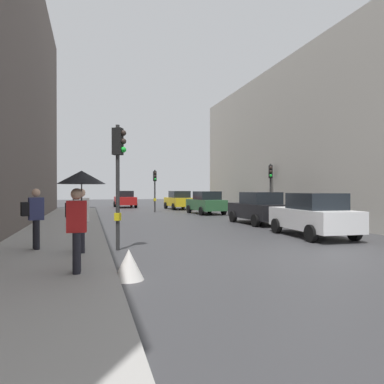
{
  "coord_description": "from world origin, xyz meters",
  "views": [
    {
      "loc": [
        -6.14,
        -8.53,
        1.9
      ],
      "look_at": [
        -0.47,
        10.62,
        1.76
      ],
      "focal_mm": 32.68,
      "sensor_mm": 36.0,
      "label": 1
    }
  ],
  "objects_px": {
    "car_green_estate": "(206,203)",
    "pedestrian_with_grey_backpack": "(34,215)",
    "car_white_compact": "(313,215)",
    "traffic_light_far_median": "(155,183)",
    "traffic_light_mid_street": "(271,181)",
    "pedestrian_with_black_backpack": "(79,216)",
    "traffic_light_near_right": "(118,164)",
    "car_yellow_taxi": "(179,200)",
    "car_dark_suv": "(259,208)",
    "car_red_sedan": "(125,199)",
    "warning_sign_triangle": "(129,264)",
    "pedestrian_with_umbrella": "(80,193)"
  },
  "relations": [
    {
      "from": "car_green_estate",
      "to": "pedestrian_with_grey_backpack",
      "type": "bearing_deg",
      "value": -125.05
    },
    {
      "from": "car_white_compact",
      "to": "car_green_estate",
      "type": "distance_m",
      "value": 13.65
    },
    {
      "from": "traffic_light_far_median",
      "to": "pedestrian_with_grey_backpack",
      "type": "distance_m",
      "value": 19.27
    },
    {
      "from": "traffic_light_far_median",
      "to": "car_white_compact",
      "type": "relative_size",
      "value": 0.82
    },
    {
      "from": "car_green_estate",
      "to": "pedestrian_with_grey_backpack",
      "type": "xyz_separation_m",
      "value": [
        -10.27,
        -14.63,
        0.29
      ]
    },
    {
      "from": "traffic_light_mid_street",
      "to": "pedestrian_with_black_backpack",
      "type": "relative_size",
      "value": 2.02
    },
    {
      "from": "car_white_compact",
      "to": "traffic_light_mid_street",
      "type": "bearing_deg",
      "value": 71.77
    },
    {
      "from": "traffic_light_far_median",
      "to": "traffic_light_near_right",
      "type": "distance_m",
      "value": 18.43
    },
    {
      "from": "car_yellow_taxi",
      "to": "car_dark_suv",
      "type": "bearing_deg",
      "value": -87.41
    },
    {
      "from": "traffic_light_far_median",
      "to": "car_green_estate",
      "type": "distance_m",
      "value": 5.02
    },
    {
      "from": "car_white_compact",
      "to": "pedestrian_with_black_backpack",
      "type": "relative_size",
      "value": 2.43
    },
    {
      "from": "traffic_light_near_right",
      "to": "car_red_sedan",
      "type": "xyz_separation_m",
      "value": [
        2.79,
        26.41,
        -1.83
      ]
    },
    {
      "from": "traffic_light_near_right",
      "to": "warning_sign_triangle",
      "type": "height_order",
      "value": "traffic_light_near_right"
    },
    {
      "from": "warning_sign_triangle",
      "to": "pedestrian_with_grey_backpack",
      "type": "bearing_deg",
      "value": 122.48
    },
    {
      "from": "traffic_light_far_median",
      "to": "warning_sign_triangle",
      "type": "height_order",
      "value": "traffic_light_far_median"
    },
    {
      "from": "warning_sign_triangle",
      "to": "traffic_light_mid_street",
      "type": "bearing_deg",
      "value": 50.83
    },
    {
      "from": "traffic_light_mid_street",
      "to": "pedestrian_with_grey_backpack",
      "type": "relative_size",
      "value": 2.02
    },
    {
      "from": "car_yellow_taxi",
      "to": "warning_sign_triangle",
      "type": "xyz_separation_m",
      "value": [
        -7.49,
        -25.12,
        -0.55
      ]
    },
    {
      "from": "car_yellow_taxi",
      "to": "car_red_sedan",
      "type": "bearing_deg",
      "value": 132.58
    },
    {
      "from": "car_yellow_taxi",
      "to": "warning_sign_triangle",
      "type": "bearing_deg",
      "value": -106.61
    },
    {
      "from": "car_white_compact",
      "to": "car_red_sedan",
      "type": "xyz_separation_m",
      "value": [
        -4.97,
        25.5,
        0.0
      ]
    },
    {
      "from": "car_dark_suv",
      "to": "pedestrian_with_umbrella",
      "type": "height_order",
      "value": "pedestrian_with_umbrella"
    },
    {
      "from": "traffic_light_mid_street",
      "to": "traffic_light_far_median",
      "type": "xyz_separation_m",
      "value": [
        -6.08,
        8.6,
        -0.03
      ]
    },
    {
      "from": "pedestrian_with_black_backpack",
      "to": "warning_sign_triangle",
      "type": "bearing_deg",
      "value": -68.64
    },
    {
      "from": "traffic_light_mid_street",
      "to": "car_green_estate",
      "type": "xyz_separation_m",
      "value": [
        -2.66,
        5.27,
        -1.6
      ]
    },
    {
      "from": "car_yellow_taxi",
      "to": "pedestrian_with_black_backpack",
      "type": "height_order",
      "value": "pedestrian_with_black_backpack"
    },
    {
      "from": "car_yellow_taxi",
      "to": "car_red_sedan",
      "type": "relative_size",
      "value": 1.0
    },
    {
      "from": "traffic_light_mid_street",
      "to": "pedestrian_with_umbrella",
      "type": "relative_size",
      "value": 1.67
    },
    {
      "from": "car_green_estate",
      "to": "traffic_light_mid_street",
      "type": "bearing_deg",
      "value": -63.2
    },
    {
      "from": "traffic_light_far_median",
      "to": "car_dark_suv",
      "type": "xyz_separation_m",
      "value": [
        3.65,
        -11.65,
        -1.57
      ]
    },
    {
      "from": "traffic_light_near_right",
      "to": "pedestrian_with_black_backpack",
      "type": "xyz_separation_m",
      "value": [
        -1.14,
        -1.03,
        -1.54
      ]
    },
    {
      "from": "traffic_light_mid_street",
      "to": "car_red_sedan",
      "type": "height_order",
      "value": "traffic_light_mid_street"
    },
    {
      "from": "traffic_light_near_right",
      "to": "pedestrian_with_umbrella",
      "type": "distance_m",
      "value": 3.72
    },
    {
      "from": "car_red_sedan",
      "to": "pedestrian_with_umbrella",
      "type": "height_order",
      "value": "pedestrian_with_umbrella"
    },
    {
      "from": "traffic_light_far_median",
      "to": "warning_sign_triangle",
      "type": "relative_size",
      "value": 5.45
    },
    {
      "from": "car_yellow_taxi",
      "to": "pedestrian_with_grey_backpack",
      "type": "height_order",
      "value": "pedestrian_with_grey_backpack"
    },
    {
      "from": "traffic_light_near_right",
      "to": "car_green_estate",
      "type": "relative_size",
      "value": 0.91
    },
    {
      "from": "car_white_compact",
      "to": "car_green_estate",
      "type": "xyz_separation_m",
      "value": [
        0.09,
        13.65,
        0.0
      ]
    },
    {
      "from": "car_green_estate",
      "to": "pedestrian_with_grey_backpack",
      "type": "distance_m",
      "value": 17.88
    },
    {
      "from": "pedestrian_with_black_backpack",
      "to": "warning_sign_triangle",
      "type": "xyz_separation_m",
      "value": [
        1.06,
        -2.7,
        -0.84
      ]
    },
    {
      "from": "pedestrian_with_grey_backpack",
      "to": "warning_sign_triangle",
      "type": "xyz_separation_m",
      "value": [
        2.33,
        -3.65,
        -0.84
      ]
    },
    {
      "from": "car_white_compact",
      "to": "car_red_sedan",
      "type": "relative_size",
      "value": 1.0
    },
    {
      "from": "car_red_sedan",
      "to": "pedestrian_with_grey_backpack",
      "type": "relative_size",
      "value": 2.43
    },
    {
      "from": "traffic_light_far_median",
      "to": "pedestrian_with_umbrella",
      "type": "xyz_separation_m",
      "value": [
        -5.51,
        -21.35,
        -0.61
      ]
    },
    {
      "from": "traffic_light_far_median",
      "to": "traffic_light_near_right",
      "type": "relative_size",
      "value": 0.9
    },
    {
      "from": "car_yellow_taxi",
      "to": "car_green_estate",
      "type": "relative_size",
      "value": 1.0
    },
    {
      "from": "pedestrian_with_grey_backpack",
      "to": "car_dark_suv",
      "type": "bearing_deg",
      "value": 31.0
    },
    {
      "from": "traffic_light_near_right",
      "to": "car_red_sedan",
      "type": "bearing_deg",
      "value": 83.97
    },
    {
      "from": "car_white_compact",
      "to": "car_yellow_taxi",
      "type": "height_order",
      "value": "same"
    },
    {
      "from": "car_white_compact",
      "to": "car_yellow_taxi",
      "type": "xyz_separation_m",
      "value": [
        -0.35,
        20.48,
        0.0
      ]
    }
  ]
}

